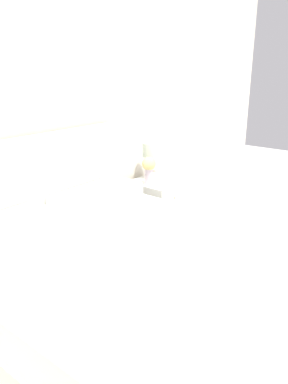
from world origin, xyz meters
The scene contains 7 objects.
ground_plane centered at (0.00, 0.00, 0.00)m, with size 12.00×12.00×0.00m, color silver.
wall_back centered at (0.00, 0.07, 1.30)m, with size 8.00×0.06×2.60m.
bed centered at (0.00, -1.02, 0.29)m, with size 1.89×2.19×1.16m.
nightstand centered at (1.26, -0.25, 0.27)m, with size 0.41×0.47×0.55m.
table_lamp centered at (1.32, -0.15, 0.80)m, with size 0.18×0.18×0.38m.
flower_vase centered at (1.15, -0.25, 0.72)m, with size 0.13×0.13×0.28m.
teacup centered at (1.24, -0.38, 0.57)m, with size 0.13×0.13×0.06m.
Camera 1 is at (-1.61, -2.41, 1.67)m, focal length 35.00 mm.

